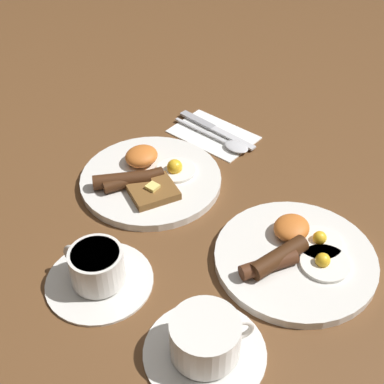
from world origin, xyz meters
TOP-DOWN VIEW (x-y plane):
  - ground_plane at (0.00, 0.00)m, footprint 3.00×3.00m
  - breakfast_plate_near at (0.00, -0.00)m, footprint 0.26×0.26m
  - breakfast_plate_far at (0.02, 0.31)m, footprint 0.26×0.26m
  - teacup_near at (0.23, 0.09)m, footprint 0.17×0.17m
  - teacup_far at (0.24, 0.29)m, footprint 0.17×0.17m
  - napkin at (-0.20, 0.01)m, footprint 0.12×0.18m
  - knife at (-0.21, -0.01)m, footprint 0.04×0.20m
  - spoon at (-0.18, 0.05)m, footprint 0.04×0.19m

SIDE VIEW (x-z plane):
  - ground_plane at x=0.00m, z-range 0.00..0.00m
  - napkin at x=-0.20m, z-range 0.00..0.01m
  - knife at x=-0.21m, z-range 0.00..0.01m
  - spoon at x=-0.18m, z-range 0.00..0.01m
  - breakfast_plate_far at x=0.02m, z-range -0.01..0.03m
  - breakfast_plate_near at x=0.00m, z-range -0.01..0.03m
  - teacup_near at x=0.23m, z-range -0.01..0.06m
  - teacup_far at x=0.24m, z-range 0.00..0.06m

